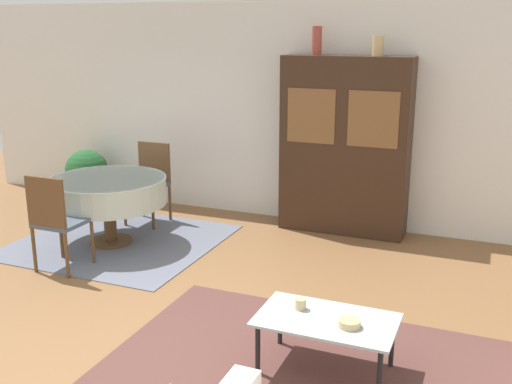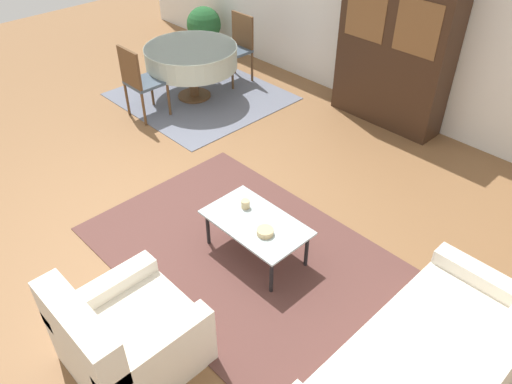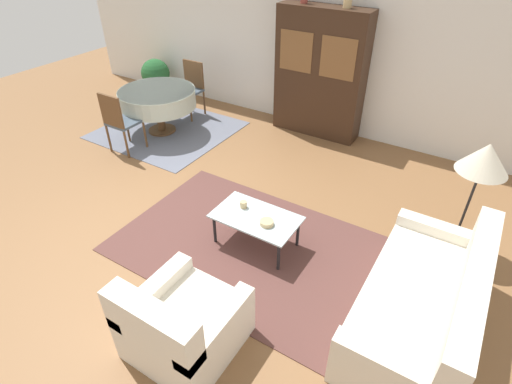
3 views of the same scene
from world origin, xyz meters
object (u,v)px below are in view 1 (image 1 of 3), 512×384
at_px(dining_chair_near, 55,217).
at_px(cup, 301,304).
at_px(dining_table, 108,191).
at_px(vase_short, 378,46).
at_px(potted_plant, 87,172).
at_px(coffee_table, 326,324).
at_px(dining_chair_far, 150,178).
at_px(display_cabinet, 345,146).
at_px(bowl, 349,323).
at_px(vase_tall, 317,41).

bearing_deg(dining_chair_near, cup, -13.82).
xyz_separation_m(dining_table, vase_short, (2.65, 1.45, 1.57)).
bearing_deg(potted_plant, dining_table, -44.58).
bearing_deg(vase_short, dining_table, -151.37).
relative_size(coffee_table, cup, 11.90).
bearing_deg(dining_chair_far, dining_table, 90.00).
distance_m(cup, potted_plant, 4.93).
bearing_deg(dining_table, coffee_table, -28.49).
height_order(dining_table, potted_plant, dining_table).
bearing_deg(coffee_table, display_cabinet, 102.39).
bearing_deg(bowl, dining_table, 152.04).
bearing_deg(dining_chair_far, vase_tall, -163.59).
distance_m(coffee_table, bowl, 0.20).
height_order(coffee_table, potted_plant, potted_plant).
height_order(coffee_table, bowl, bowl).
xyz_separation_m(dining_table, dining_chair_near, (0.00, -0.87, -0.05)).
bearing_deg(bowl, dining_chair_far, 141.14).
bearing_deg(bowl, potted_plant, 146.53).
height_order(dining_chair_near, vase_tall, vase_tall).
relative_size(display_cabinet, potted_plant, 2.74).
xyz_separation_m(dining_chair_far, potted_plant, (-1.27, 0.38, -0.13)).
bearing_deg(vase_tall, potted_plant, -176.63).
bearing_deg(bowl, coffee_table, 161.81).
distance_m(dining_chair_far, vase_tall, 2.63).
bearing_deg(display_cabinet, cup, -81.29).
xyz_separation_m(dining_chair_near, vase_short, (2.65, 2.32, 1.62)).
bearing_deg(potted_plant, vase_short, 2.77).
bearing_deg(dining_table, potted_plant, 135.42).
bearing_deg(dining_chair_near, display_cabinet, 44.96).
distance_m(dining_table, cup, 3.19).
xyz_separation_m(dining_table, cup, (2.78, -1.56, -0.16)).
bearing_deg(bowl, cup, 161.98).
xyz_separation_m(coffee_table, cup, (-0.21, 0.07, 0.08)).
bearing_deg(cup, dining_table, 150.77).
distance_m(dining_chair_near, potted_plant, 2.48).
relative_size(coffee_table, display_cabinet, 0.47).
bearing_deg(coffee_table, cup, 162.12).
bearing_deg(dining_chair_near, dining_chair_far, 90.00).
height_order(cup, vase_tall, vase_tall).
distance_m(bowl, vase_short, 3.62).
bearing_deg(dining_chair_near, vase_short, 41.19).
relative_size(dining_chair_far, vase_tall, 3.09).
relative_size(vase_tall, potted_plant, 0.42).
relative_size(dining_table, dining_chair_near, 1.31).
distance_m(coffee_table, potted_plant, 5.15).
height_order(dining_chair_far, cup, dining_chair_far).
bearing_deg(bowl, display_cabinet, 105.20).
bearing_deg(potted_plant, dining_chair_far, -16.77).
xyz_separation_m(coffee_table, vase_tall, (-1.05, 3.07, 1.87)).
relative_size(dining_chair_near, vase_short, 4.43).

